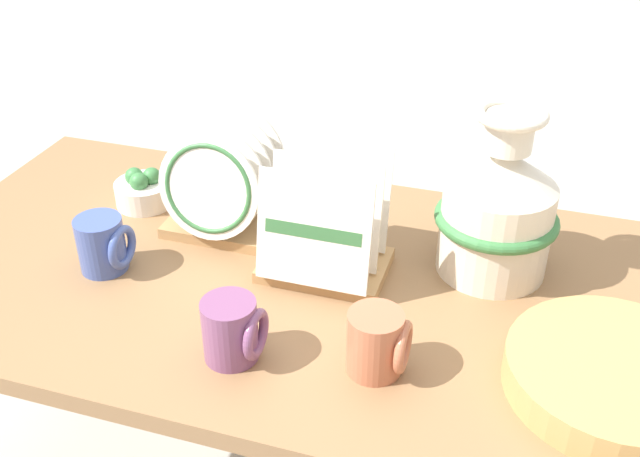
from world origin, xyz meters
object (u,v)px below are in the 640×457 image
object	(u,v)px
wicker_charger_stack	(615,376)
mug_terracotta_glaze	(378,343)
dish_rack_square_plates	(327,238)
mug_cobalt_glaze	(104,245)
ceramic_vase	(498,207)
mug_plum_glaze	(233,330)
fruit_bowl	(144,190)
dish_rack_round_plates	(223,190)

from	to	relation	value
wicker_charger_stack	mug_terracotta_glaze	bearing A→B (deg)	-169.88
dish_rack_square_plates	mug_cobalt_glaze	bearing A→B (deg)	-163.48
ceramic_vase	mug_plum_glaze	world-z (taller)	ceramic_vase
mug_plum_glaze	fruit_bowl	xyz separation A→B (m)	(-0.37, 0.39, -0.02)
dish_rack_round_plates	mug_plum_glaze	xyz separation A→B (m)	(0.17, -0.34, -0.04)
dish_rack_round_plates	wicker_charger_stack	xyz separation A→B (m)	(0.73, -0.24, -0.06)
mug_terracotta_glaze	fruit_bowl	size ratio (longest dim) A/B	0.87
dish_rack_square_plates	mug_cobalt_glaze	xyz separation A→B (m)	(-0.39, -0.12, -0.02)
ceramic_vase	fruit_bowl	distance (m)	0.73
wicker_charger_stack	fruit_bowl	bearing A→B (deg)	162.99
mug_terracotta_glaze	fruit_bowl	world-z (taller)	mug_terracotta_glaze
mug_cobalt_glaze	dish_rack_round_plates	bearing A→B (deg)	50.81
fruit_bowl	wicker_charger_stack	bearing A→B (deg)	-17.01
wicker_charger_stack	fruit_bowl	xyz separation A→B (m)	(-0.94, 0.29, 0.01)
mug_cobalt_glaze	mug_terracotta_glaze	distance (m)	0.55
ceramic_vase	wicker_charger_stack	world-z (taller)	ceramic_vase
ceramic_vase	fruit_bowl	world-z (taller)	ceramic_vase
ceramic_vase	mug_cobalt_glaze	world-z (taller)	ceramic_vase
mug_terracotta_glaze	dish_rack_round_plates	bearing A→B (deg)	141.82
dish_rack_round_plates	mug_plum_glaze	bearing A→B (deg)	-64.27
ceramic_vase	dish_rack_square_plates	xyz separation A→B (m)	(-0.29, -0.10, -0.06)
ceramic_vase	mug_terracotta_glaze	size ratio (longest dim) A/B	3.04
dish_rack_square_plates	mug_plum_glaze	xyz separation A→B (m)	(-0.07, -0.27, -0.02)
dish_rack_square_plates	fruit_bowl	size ratio (longest dim) A/B	1.88
wicker_charger_stack	mug_plum_glaze	size ratio (longest dim) A/B	3.11
dish_rack_round_plates	fruit_bowl	distance (m)	0.22
wicker_charger_stack	mug_cobalt_glaze	bearing A→B (deg)	176.63
mug_plum_glaze	fruit_bowl	bearing A→B (deg)	133.71
dish_rack_round_plates	dish_rack_square_plates	bearing A→B (deg)	-17.60
ceramic_vase	mug_terracotta_glaze	distance (m)	0.36
dish_rack_round_plates	ceramic_vase	bearing A→B (deg)	2.54
dish_rack_round_plates	wicker_charger_stack	bearing A→B (deg)	-18.30
mug_cobalt_glaze	fruit_bowl	xyz separation A→B (m)	(-0.05, 0.24, -0.02)
wicker_charger_stack	mug_plum_glaze	xyz separation A→B (m)	(-0.57, -0.10, 0.03)
mug_cobalt_glaze	mug_plum_glaze	xyz separation A→B (m)	(0.32, -0.15, 0.00)
dish_rack_square_plates	fruit_bowl	bearing A→B (deg)	164.85
mug_cobalt_glaze	mug_plum_glaze	size ratio (longest dim) A/B	1.00
ceramic_vase	dish_rack_square_plates	size ratio (longest dim) A/B	1.40
dish_rack_round_plates	mug_terracotta_glaze	size ratio (longest dim) A/B	2.17
mug_cobalt_glaze	mug_terracotta_glaze	size ratio (longest dim) A/B	1.00
ceramic_vase	fruit_bowl	size ratio (longest dim) A/B	2.63
dish_rack_round_plates	fruit_bowl	bearing A→B (deg)	167.73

